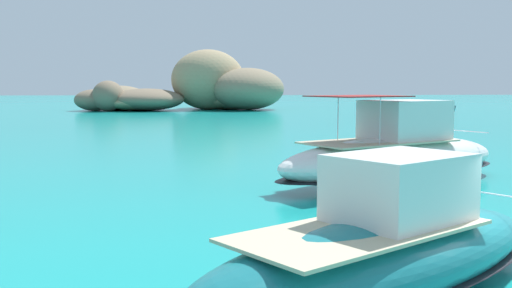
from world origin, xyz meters
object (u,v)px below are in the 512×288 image
at_px(islet_large, 225,88).
at_px(motorboat_white, 395,156).
at_px(islet_small, 129,99).
at_px(motorboat_teal, 385,251).

bearing_deg(islet_large, motorboat_white, -86.31).
bearing_deg(islet_small, islet_large, 8.78).
xyz_separation_m(islet_large, islet_small, (-14.08, -2.17, -1.59)).
bearing_deg(islet_large, motorboat_teal, -89.71).
bearing_deg(motorboat_teal, motorboat_white, 71.34).
xyz_separation_m(islet_small, motorboat_teal, (14.48, -77.57, -0.75)).
xyz_separation_m(islet_small, motorboat_white, (18.46, -65.80, -0.53)).
height_order(islet_large, motorboat_white, islet_large).
relative_size(islet_small, motorboat_teal, 2.12).
bearing_deg(islet_small, motorboat_teal, -79.42).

